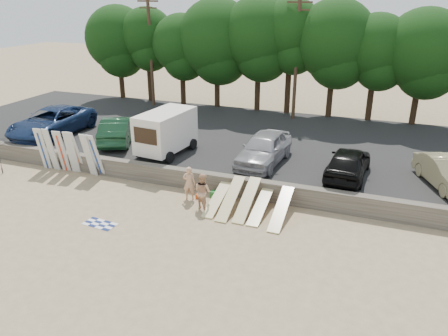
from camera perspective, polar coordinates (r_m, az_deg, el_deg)
The scene contains 28 objects.
ground at distance 20.54m, azimuth -6.29°, elevation -6.07°, with size 120.00×120.00×0.00m, color tan.
seawall at distance 22.76m, azimuth -2.98°, elevation -1.66°, with size 44.00×0.50×1.00m, color #6B6356.
parking_lot at distance 29.39m, azimuth 2.84°, elevation 3.55°, with size 44.00×14.50×0.70m, color #282828.
treeline at distance 34.86m, azimuth 6.85°, elevation 16.22°, with size 33.68×6.31×8.82m.
utility_poles at distance 32.99m, azimuth 9.47°, elevation 14.37°, with size 25.80×0.26×9.00m.
box_trailer at distance 25.84m, azimuth -7.59°, elevation 4.90°, with size 2.62×4.17×2.53m.
car_0 at distance 31.43m, azimuth -21.54°, elevation 5.63°, with size 2.99×6.48×1.80m, color #16284F.
car_1 at distance 28.69m, azimuth -13.72°, elevation 4.93°, with size 1.74×4.98×1.64m, color #13361E.
car_2 at distance 24.32m, azimuth 5.25°, elevation 2.57°, with size 2.07×5.14×1.75m, color #98979C.
car_3 at distance 23.24m, azimuth 15.91°, elevation 0.68°, with size 1.91×4.74×1.62m, color black.
car_4 at distance 23.94m, azimuth 27.05°, elevation -0.56°, with size 1.53×4.37×1.44m, color #9C8F63.
surfboard_upright_0 at distance 27.12m, azimuth -22.61°, elevation 2.33°, with size 0.50×0.06×2.60m, color silver.
surfboard_upright_1 at distance 26.78m, azimuth -21.67°, elevation 2.24°, with size 0.50×0.06×2.60m, color silver.
surfboard_upright_2 at distance 26.35m, azimuth -20.46°, elevation 2.07°, with size 0.50×0.06×2.60m, color silver.
surfboard_upright_3 at distance 25.95m, azimuth -19.28°, elevation 1.95°, with size 0.50×0.06×2.60m, color silver.
surfboard_upright_4 at distance 25.95m, azimuth -18.80°, elevation 1.98°, with size 0.50×0.06×2.60m, color silver.
surfboard_upright_5 at distance 25.19m, azimuth -17.28°, elevation 1.61°, with size 0.50×0.06×2.60m, color silver.
surfboard_upright_6 at distance 25.04m, azimuth -16.40°, elevation 1.56°, with size 0.50×0.06×2.60m, color silver.
surfboard_low_0 at distance 21.09m, azimuth -0.80°, elevation -3.88°, with size 0.56×3.00×0.07m, color #D5C786.
surfboard_low_1 at distance 20.62m, azimuth 0.85°, elevation -3.99°, with size 0.56×3.00×0.07m, color #D5C786.
surfboard_low_2 at distance 20.52m, azimuth 3.02°, elevation -4.15°, with size 0.56×3.00×0.07m, color #D5C786.
surfboard_low_3 at distance 20.48m, azimuth 4.86°, elevation -4.84°, with size 0.56×3.00×0.07m, color #D5C786.
surfboard_low_4 at distance 20.01m, azimuth 7.48°, elevation -5.29°, with size 0.56×3.00×0.07m, color #D5C786.
beachgoer_a at distance 21.60m, azimuth -4.57°, elevation -1.98°, with size 0.63×0.42×1.74m, color tan.
beachgoer_b at distance 20.63m, azimuth -2.79°, elevation -3.06°, with size 0.87×0.68×1.79m, color tan.
cooler at distance 22.05m, azimuth -1.23°, elevation -3.42°, with size 0.38×0.30×0.32m, color #22802E.
gear_bag at distance 21.96m, azimuth -3.26°, elevation -3.71°, with size 0.30×0.25×0.22m, color #CC4918.
beach_towel at distance 20.41m, azimuth -15.90°, elevation -7.03°, with size 1.50×1.50×0.00m, color white.
Camera 1 is at (8.43, -16.09, 9.59)m, focal length 35.00 mm.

